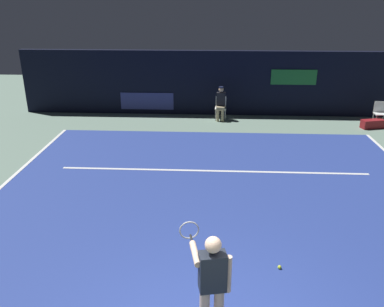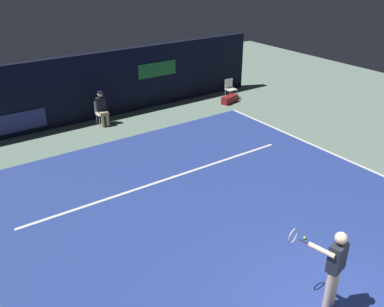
{
  "view_description": "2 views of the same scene",
  "coord_description": "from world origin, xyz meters",
  "px_view_note": "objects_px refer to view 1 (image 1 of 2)",
  "views": [
    {
      "loc": [
        -0.07,
        -4.09,
        4.58
      ],
      "look_at": [
        -0.54,
        4.93,
        1.0
      ],
      "focal_mm": 37.06,
      "sensor_mm": 36.0,
      "label": 1
    },
    {
      "loc": [
        -5.47,
        -3.11,
        6.11
      ],
      "look_at": [
        0.48,
        5.46,
        1.0
      ],
      "focal_mm": 39.01,
      "sensor_mm": 36.0,
      "label": 2
    }
  ],
  "objects_px": {
    "tennis_player": "(212,283)",
    "courtside_chair_near": "(380,112)",
    "equipment_bag": "(372,124)",
    "line_judge_on_chair": "(221,103)",
    "tennis_ball": "(280,267)"
  },
  "relations": [
    {
      "from": "tennis_player",
      "to": "courtside_chair_near",
      "type": "height_order",
      "value": "tennis_player"
    },
    {
      "from": "courtside_chair_near",
      "to": "equipment_bag",
      "type": "bearing_deg",
      "value": -130.67
    },
    {
      "from": "line_judge_on_chair",
      "to": "courtside_chair_near",
      "type": "xyz_separation_m",
      "value": [
        6.06,
        -0.33,
        -0.18
      ]
    },
    {
      "from": "tennis_player",
      "to": "tennis_ball",
      "type": "distance_m",
      "value": 2.25
    },
    {
      "from": "courtside_chair_near",
      "to": "equipment_bag",
      "type": "relative_size",
      "value": 1.05
    },
    {
      "from": "line_judge_on_chair",
      "to": "tennis_ball",
      "type": "distance_m",
      "value": 9.4
    },
    {
      "from": "line_judge_on_chair",
      "to": "courtside_chair_near",
      "type": "height_order",
      "value": "line_judge_on_chair"
    },
    {
      "from": "courtside_chair_near",
      "to": "tennis_ball",
      "type": "height_order",
      "value": "courtside_chair_near"
    },
    {
      "from": "tennis_player",
      "to": "courtside_chair_near",
      "type": "relative_size",
      "value": 1.97
    },
    {
      "from": "tennis_ball",
      "to": "tennis_player",
      "type": "bearing_deg",
      "value": -127.09
    },
    {
      "from": "tennis_player",
      "to": "tennis_ball",
      "type": "xyz_separation_m",
      "value": [
        1.23,
        1.63,
        -0.94
      ]
    },
    {
      "from": "courtside_chair_near",
      "to": "equipment_bag",
      "type": "height_order",
      "value": "courtside_chair_near"
    },
    {
      "from": "equipment_bag",
      "to": "line_judge_on_chair",
      "type": "bearing_deg",
      "value": 157.64
    },
    {
      "from": "tennis_ball",
      "to": "equipment_bag",
      "type": "xyz_separation_m",
      "value": [
        4.74,
        8.54,
        0.11
      ]
    },
    {
      "from": "courtside_chair_near",
      "to": "line_judge_on_chair",
      "type": "bearing_deg",
      "value": 176.86
    }
  ]
}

